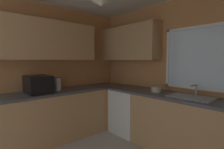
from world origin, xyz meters
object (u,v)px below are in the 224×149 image
object	(u,v)px
dishwasher	(129,111)
sink_assembly	(191,97)
microwave	(38,84)
bowl	(156,89)
kettle	(58,84)

from	to	relation	value
dishwasher	sink_assembly	world-z (taller)	sink_assembly
dishwasher	microwave	world-z (taller)	microwave
dishwasher	microwave	xyz separation A→B (m)	(-0.66, -1.53, 0.62)
dishwasher	bowl	world-z (taller)	bowl
microwave	dishwasher	bearing A→B (deg)	66.67
sink_assembly	bowl	world-z (taller)	sink_assembly
bowl	microwave	bearing A→B (deg)	-128.97
kettle	sink_assembly	distance (m)	2.22
dishwasher	kettle	bearing A→B (deg)	-118.27
dishwasher	bowl	xyz separation A→B (m)	(0.60, 0.03, 0.52)
microwave	sink_assembly	world-z (taller)	microwave
dishwasher	bowl	distance (m)	0.79
dishwasher	kettle	xyz separation A→B (m)	(-0.64, -1.19, 0.59)
dishwasher	microwave	bearing A→B (deg)	-113.33
sink_assembly	microwave	bearing A→B (deg)	-139.96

